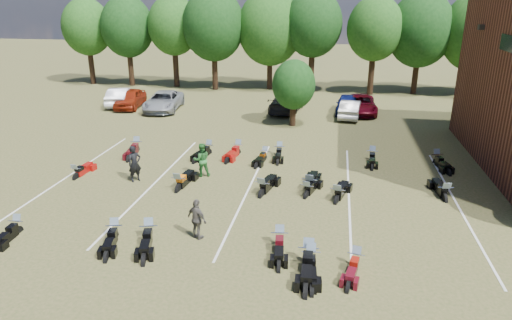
% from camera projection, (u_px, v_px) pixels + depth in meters
% --- Properties ---
extents(ground, '(160.00, 160.00, 0.00)m').
position_uv_depth(ground, '(303.00, 220.00, 19.92)').
color(ground, brown).
rests_on(ground, ground).
extents(car_0, '(2.42, 4.90, 1.61)m').
position_uv_depth(car_0, '(130.00, 99.00, 39.89)').
color(car_0, maroon).
rests_on(car_0, ground).
extents(car_1, '(2.70, 5.12, 1.60)m').
position_uv_depth(car_1, '(121.00, 96.00, 40.73)').
color(car_1, silver).
rests_on(car_1, ground).
extents(car_2, '(3.24, 5.93, 1.57)m').
position_uv_depth(car_2, '(164.00, 101.00, 39.01)').
color(car_2, gray).
rests_on(car_2, ground).
extents(car_3, '(2.82, 5.73, 1.60)m').
position_uv_depth(car_3, '(287.00, 103.00, 38.39)').
color(car_3, black).
rests_on(car_3, ground).
extents(car_4, '(2.05, 4.54, 1.51)m').
position_uv_depth(car_4, '(347.00, 104.00, 38.01)').
color(car_4, '#0C1657').
rests_on(car_4, ground).
extents(car_5, '(2.01, 4.51, 1.44)m').
position_uv_depth(car_5, '(350.00, 109.00, 36.60)').
color(car_5, '#A5A4A0').
rests_on(car_5, ground).
extents(car_6, '(2.61, 5.40, 1.48)m').
position_uv_depth(car_6, '(361.00, 104.00, 38.00)').
color(car_6, '#550411').
rests_on(car_6, ground).
extents(car_7, '(3.48, 5.32, 1.43)m').
position_uv_depth(car_7, '(471.00, 109.00, 36.43)').
color(car_7, '#37373C').
rests_on(car_7, ground).
extents(person_black, '(0.81, 0.83, 1.93)m').
position_uv_depth(person_black, '(135.00, 164.00, 23.83)').
color(person_black, black).
rests_on(person_black, ground).
extents(person_green, '(1.11, 1.00, 1.86)m').
position_uv_depth(person_green, '(202.00, 160.00, 24.53)').
color(person_green, '#296D2B').
rests_on(person_green, ground).
extents(person_grey, '(1.08, 0.87, 1.71)m').
position_uv_depth(person_grey, '(197.00, 219.00, 18.13)').
color(person_grey, '#514C45').
rests_on(person_grey, ground).
extents(motorcycle_0, '(0.81, 2.09, 1.14)m').
position_uv_depth(motorcycle_0, '(18.00, 233.00, 18.81)').
color(motorcycle_0, black).
rests_on(motorcycle_0, ground).
extents(motorcycle_1, '(1.21, 2.28, 1.21)m').
position_uv_depth(motorcycle_1, '(115.00, 239.00, 18.39)').
color(motorcycle_1, black).
rests_on(motorcycle_1, ground).
extents(motorcycle_2, '(1.32, 2.42, 1.29)m').
position_uv_depth(motorcycle_2, '(150.00, 240.00, 18.29)').
color(motorcycle_2, black).
rests_on(motorcycle_2, ground).
extents(motorcycle_3, '(0.85, 2.50, 1.39)m').
position_uv_depth(motorcycle_3, '(308.00, 264.00, 16.63)').
color(motorcycle_3, black).
rests_on(motorcycle_3, ground).
extents(motorcycle_4, '(0.88, 2.24, 1.22)m').
position_uv_depth(motorcycle_4, '(310.00, 266.00, 16.51)').
color(motorcycle_4, black).
rests_on(motorcycle_4, ground).
extents(motorcycle_5, '(0.93, 2.25, 1.22)m').
position_uv_depth(motorcycle_5, '(279.00, 246.00, 17.82)').
color(motorcycle_5, black).
rests_on(motorcycle_5, ground).
extents(motorcycle_6, '(1.00, 2.07, 1.11)m').
position_uv_depth(motorcycle_6, '(355.00, 267.00, 16.44)').
color(motorcycle_6, '#4E0B15').
rests_on(motorcycle_6, ground).
extents(motorcycle_7, '(0.78, 2.14, 1.18)m').
position_uv_depth(motorcycle_7, '(77.00, 178.00, 24.47)').
color(motorcycle_7, '#980E0B').
rests_on(motorcycle_7, ground).
extents(motorcycle_8, '(1.01, 2.51, 1.37)m').
position_uv_depth(motorcycle_8, '(179.00, 191.00, 22.95)').
color(motorcycle_8, black).
rests_on(motorcycle_8, ground).
extents(motorcycle_9, '(1.31, 2.59, 1.38)m').
position_uv_depth(motorcycle_9, '(262.00, 196.00, 22.34)').
color(motorcycle_9, black).
rests_on(motorcycle_9, ground).
extents(motorcycle_10, '(1.04, 2.54, 1.38)m').
position_uv_depth(motorcycle_10, '(309.00, 192.00, 22.75)').
color(motorcycle_10, black).
rests_on(motorcycle_10, ground).
extents(motorcycle_11, '(1.27, 2.29, 1.22)m').
position_uv_depth(motorcycle_11, '(307.00, 197.00, 22.21)').
color(motorcycle_11, black).
rests_on(motorcycle_11, ground).
extents(motorcycle_12, '(1.31, 2.48, 1.32)m').
position_uv_depth(motorcycle_12, '(337.00, 202.00, 21.65)').
color(motorcycle_12, black).
rests_on(motorcycle_12, ground).
extents(motorcycle_13, '(1.00, 2.45, 1.33)m').
position_uv_depth(motorcycle_13, '(444.00, 200.00, 21.87)').
color(motorcycle_13, black).
rests_on(motorcycle_13, ground).
extents(motorcycle_14, '(1.07, 2.48, 1.34)m').
position_uv_depth(motorcycle_14, '(137.00, 152.00, 28.73)').
color(motorcycle_14, '#460A11').
rests_on(motorcycle_14, ground).
extents(motorcycle_15, '(1.12, 2.40, 1.29)m').
position_uv_depth(motorcycle_15, '(238.00, 154.00, 28.25)').
color(motorcycle_15, '#970D0B').
rests_on(motorcycle_15, ground).
extents(motorcycle_16, '(1.22, 2.37, 1.27)m').
position_uv_depth(motorcycle_16, '(209.00, 154.00, 28.24)').
color(motorcycle_16, black).
rests_on(motorcycle_16, ground).
extents(motorcycle_17, '(0.98, 2.10, 1.13)m').
position_uv_depth(motorcycle_17, '(264.00, 160.00, 27.31)').
color(motorcycle_17, black).
rests_on(motorcycle_17, ground).
extents(motorcycle_18, '(0.83, 2.21, 1.21)m').
position_uv_depth(motorcycle_18, '(279.00, 156.00, 28.01)').
color(motorcycle_18, black).
rests_on(motorcycle_18, ground).
extents(motorcycle_19, '(0.80, 2.20, 1.21)m').
position_uv_depth(motorcycle_19, '(372.00, 160.00, 27.19)').
color(motorcycle_19, black).
rests_on(motorcycle_19, ground).
extents(motorcycle_20, '(1.19, 2.36, 1.26)m').
position_uv_depth(motorcycle_20, '(436.00, 164.00, 26.54)').
color(motorcycle_20, black).
rests_on(motorcycle_20, ground).
extents(tree_line, '(56.00, 6.00, 9.79)m').
position_uv_depth(tree_line, '(318.00, 28.00, 44.85)').
color(tree_line, black).
rests_on(tree_line, ground).
extents(young_tree_midfield, '(3.20, 3.20, 4.70)m').
position_uv_depth(young_tree_midfield, '(294.00, 85.00, 33.58)').
color(young_tree_midfield, black).
rests_on(young_tree_midfield, ground).
extents(parking_lines, '(20.10, 14.00, 0.01)m').
position_uv_depth(parking_lines, '(249.00, 188.00, 23.19)').
color(parking_lines, silver).
rests_on(parking_lines, ground).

